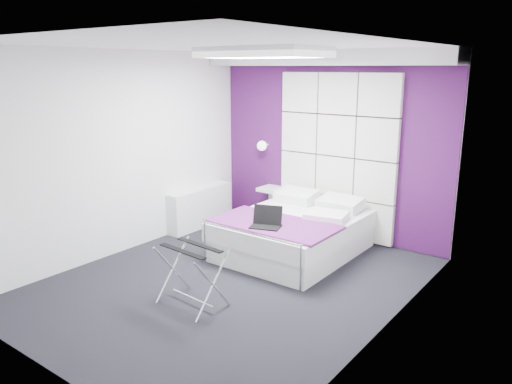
{
  "coord_description": "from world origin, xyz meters",
  "views": [
    {
      "loc": [
        3.38,
        -4.04,
        2.38
      ],
      "look_at": [
        0.09,
        0.35,
        1.0
      ],
      "focal_mm": 35.0,
      "sensor_mm": 36.0,
      "label": 1
    }
  ],
  "objects_px": {
    "luggage_rack": "(192,276)",
    "nightstand": "(275,190)",
    "radiator": "(200,207)",
    "bed": "(293,233)",
    "wall_lamp": "(264,145)",
    "laptop": "(268,222)"
  },
  "relations": [
    {
      "from": "wall_lamp",
      "to": "nightstand",
      "type": "height_order",
      "value": "wall_lamp"
    },
    {
      "from": "luggage_rack",
      "to": "nightstand",
      "type": "bearing_deg",
      "value": 111.61
    },
    {
      "from": "radiator",
      "to": "bed",
      "type": "distance_m",
      "value": 1.76
    },
    {
      "from": "wall_lamp",
      "to": "laptop",
      "type": "xyz_separation_m",
      "value": [
        1.14,
        -1.47,
        -0.63
      ]
    },
    {
      "from": "radiator",
      "to": "nightstand",
      "type": "xyz_separation_m",
      "value": [
        0.89,
        0.72,
        0.27
      ]
    },
    {
      "from": "wall_lamp",
      "to": "bed",
      "type": "height_order",
      "value": "wall_lamp"
    },
    {
      "from": "wall_lamp",
      "to": "bed",
      "type": "xyz_separation_m",
      "value": [
        1.11,
        -0.86,
        -0.94
      ]
    },
    {
      "from": "laptop",
      "to": "radiator",
      "type": "bearing_deg",
      "value": 138.53
    },
    {
      "from": "bed",
      "to": "radiator",
      "type": "bearing_deg",
      "value": 176.75
    },
    {
      "from": "radiator",
      "to": "wall_lamp",
      "type": "bearing_deg",
      "value": 49.9
    },
    {
      "from": "luggage_rack",
      "to": "laptop",
      "type": "xyz_separation_m",
      "value": [
        0.06,
        1.25,
        0.27
      ]
    },
    {
      "from": "radiator",
      "to": "nightstand",
      "type": "height_order",
      "value": "radiator"
    },
    {
      "from": "radiator",
      "to": "bed",
      "type": "bearing_deg",
      "value": -3.25
    },
    {
      "from": "radiator",
      "to": "bed",
      "type": "height_order",
      "value": "bed"
    },
    {
      "from": "bed",
      "to": "nightstand",
      "type": "distance_m",
      "value": 1.22
    },
    {
      "from": "bed",
      "to": "nightstand",
      "type": "height_order",
      "value": "bed"
    },
    {
      "from": "bed",
      "to": "luggage_rack",
      "type": "distance_m",
      "value": 1.86
    },
    {
      "from": "radiator",
      "to": "luggage_rack",
      "type": "relative_size",
      "value": 1.9
    },
    {
      "from": "wall_lamp",
      "to": "luggage_rack",
      "type": "bearing_deg",
      "value": -68.32
    },
    {
      "from": "bed",
      "to": "nightstand",
      "type": "bearing_deg",
      "value": 136.43
    },
    {
      "from": "nightstand",
      "to": "luggage_rack",
      "type": "height_order",
      "value": "luggage_rack"
    },
    {
      "from": "radiator",
      "to": "laptop",
      "type": "xyz_separation_m",
      "value": [
        1.78,
        -0.71,
        0.29
      ]
    }
  ]
}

